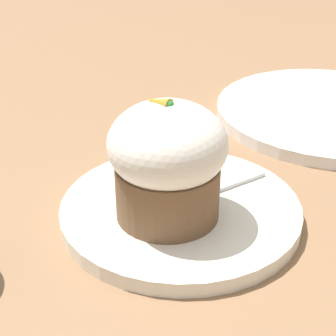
% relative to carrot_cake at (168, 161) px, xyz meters
% --- Properties ---
extents(ground_plane, '(4.00, 4.00, 0.00)m').
position_rel_carrot_cake_xyz_m(ground_plane, '(0.00, -0.02, -0.06)').
color(ground_plane, '#846042').
extents(dessert_plate, '(0.20, 0.20, 0.01)m').
position_rel_carrot_cake_xyz_m(dessert_plate, '(0.00, -0.02, -0.06)').
color(dessert_plate, white).
rests_on(dessert_plate, ground_plane).
extents(carrot_cake, '(0.09, 0.09, 0.10)m').
position_rel_carrot_cake_xyz_m(carrot_cake, '(0.00, 0.00, 0.00)').
color(carrot_cake, brown).
rests_on(carrot_cake, dessert_plate).
extents(spoon, '(0.06, 0.11, 0.01)m').
position_rel_carrot_cake_xyz_m(spoon, '(-0.00, -0.03, -0.05)').
color(spoon, silver).
rests_on(spoon, dessert_plate).
extents(side_plate, '(0.26, 0.26, 0.01)m').
position_rel_carrot_cake_xyz_m(side_plate, '(-0.02, -0.29, -0.06)').
color(side_plate, white).
rests_on(side_plate, ground_plane).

